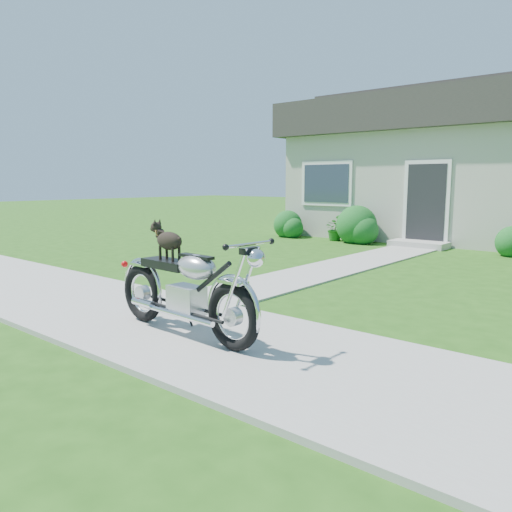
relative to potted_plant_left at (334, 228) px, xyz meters
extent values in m
plane|color=#235114|center=(3.95, -8.55, -0.35)|extent=(80.00, 80.00, 0.00)
cube|color=#9E9B93|center=(3.95, -8.55, -0.33)|extent=(24.00, 2.20, 0.04)
cube|color=#9E9B93|center=(2.45, -3.55, -0.34)|extent=(1.20, 8.00, 0.03)
cube|color=black|center=(2.45, 0.42, 0.70)|extent=(1.00, 0.06, 2.10)
cube|color=#9E9B93|center=(2.45, 0.07, -0.27)|extent=(1.40, 0.70, 0.16)
cube|color=#2D3847|center=(-0.55, 0.42, 1.25)|extent=(1.70, 0.05, 1.30)
sphere|color=#17571D|center=(-1.59, -0.05, 0.02)|extent=(0.86, 0.86, 0.86)
sphere|color=#17571D|center=(0.74, -0.05, 0.12)|extent=(1.10, 1.10, 1.10)
imported|color=#1C6019|center=(0.00, 0.00, 0.00)|extent=(0.83, 0.81, 0.70)
torus|color=black|center=(4.20, -8.78, 0.02)|extent=(0.67, 0.14, 0.67)
torus|color=black|center=(2.70, -8.71, 0.02)|extent=(0.67, 0.14, 0.67)
cube|color=#B8B6BB|center=(3.50, -8.75, 0.07)|extent=(0.41, 0.26, 0.30)
ellipsoid|color=#B8B6BB|center=(3.67, -8.76, 0.44)|extent=(0.52, 0.32, 0.26)
cube|color=black|center=(3.20, -8.73, 0.42)|extent=(0.66, 0.29, 0.09)
cube|color=silver|center=(4.20, -8.78, 0.36)|extent=(0.31, 0.16, 0.03)
cube|color=silver|center=(2.70, -8.71, 0.36)|extent=(0.31, 0.16, 0.03)
cylinder|color=silver|center=(4.42, -8.79, 0.74)|extent=(0.06, 0.60, 0.03)
sphere|color=silver|center=(4.50, -8.80, 0.62)|extent=(0.18, 0.18, 0.17)
cylinder|color=silver|center=(3.49, -8.88, -0.06)|extent=(1.10, 0.12, 0.06)
ellipsoid|color=black|center=(3.23, -8.73, 0.68)|extent=(0.38, 0.19, 0.20)
sphere|color=black|center=(3.00, -8.72, 0.81)|extent=(0.13, 0.13, 0.12)
cylinder|color=black|center=(3.12, -8.68, 0.55)|extent=(0.03, 0.03, 0.15)
cylinder|color=black|center=(3.12, -8.77, 0.55)|extent=(0.03, 0.03, 0.15)
cylinder|color=black|center=(3.34, -8.69, 0.55)|extent=(0.03, 0.03, 0.15)
cylinder|color=black|center=(3.34, -8.78, 0.55)|extent=(0.03, 0.03, 0.15)
torus|color=#AB722D|center=(3.05, -8.72, 0.75)|extent=(0.06, 0.11, 0.10)
camera|label=1|loc=(7.35, -12.19, 1.31)|focal=35.00mm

